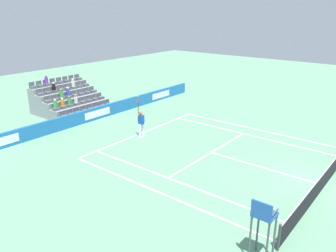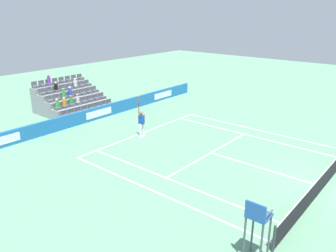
# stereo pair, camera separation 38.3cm
# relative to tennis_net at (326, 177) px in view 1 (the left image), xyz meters

# --- Properties ---
(ground_plane) EXTENTS (80.00, 80.00, 0.00)m
(ground_plane) POSITION_rel_tennis_net_xyz_m (0.00, 0.00, -0.49)
(ground_plane) COLOR #669E77
(line_baseline) EXTENTS (10.97, 0.10, 0.01)m
(line_baseline) POSITION_rel_tennis_net_xyz_m (0.00, -11.89, -0.49)
(line_baseline) COLOR white
(line_baseline) RESTS_ON ground
(line_service) EXTENTS (8.23, 0.10, 0.01)m
(line_service) POSITION_rel_tennis_net_xyz_m (0.00, -6.40, -0.49)
(line_service) COLOR white
(line_service) RESTS_ON ground
(line_centre_service) EXTENTS (0.10, 6.40, 0.01)m
(line_centre_service) POSITION_rel_tennis_net_xyz_m (0.00, -3.20, -0.49)
(line_centre_service) COLOR white
(line_centre_service) RESTS_ON ground
(line_singles_sideline_left) EXTENTS (0.10, 11.89, 0.01)m
(line_singles_sideline_left) POSITION_rel_tennis_net_xyz_m (4.12, -5.95, -0.49)
(line_singles_sideline_left) COLOR white
(line_singles_sideline_left) RESTS_ON ground
(line_singles_sideline_right) EXTENTS (0.10, 11.89, 0.01)m
(line_singles_sideline_right) POSITION_rel_tennis_net_xyz_m (-4.12, -5.95, -0.49)
(line_singles_sideline_right) COLOR white
(line_singles_sideline_right) RESTS_ON ground
(line_doubles_sideline_left) EXTENTS (0.10, 11.89, 0.01)m
(line_doubles_sideline_left) POSITION_rel_tennis_net_xyz_m (5.49, -5.95, -0.49)
(line_doubles_sideline_left) COLOR white
(line_doubles_sideline_left) RESTS_ON ground
(line_doubles_sideline_right) EXTENTS (0.10, 11.89, 0.01)m
(line_doubles_sideline_right) POSITION_rel_tennis_net_xyz_m (-5.49, -5.95, -0.49)
(line_doubles_sideline_right) COLOR white
(line_doubles_sideline_right) RESTS_ON ground
(line_centre_mark) EXTENTS (0.10, 0.20, 0.01)m
(line_centre_mark) POSITION_rel_tennis_net_xyz_m (0.00, -11.79, -0.49)
(line_centre_mark) COLOR white
(line_centre_mark) RESTS_ON ground
(sponsor_barrier) EXTENTS (22.77, 0.22, 0.96)m
(sponsor_barrier) POSITION_rel_tennis_net_xyz_m (0.00, -16.70, -0.01)
(sponsor_barrier) COLOR #1E66AD
(sponsor_barrier) RESTS_ON ground
(tennis_net) EXTENTS (11.97, 0.10, 1.07)m
(tennis_net) POSITION_rel_tennis_net_xyz_m (0.00, 0.00, 0.00)
(tennis_net) COLOR #33383D
(tennis_net) RESTS_ON ground
(tennis_player) EXTENTS (0.53, 0.36, 2.85)m
(tennis_player) POSITION_rel_tennis_net_xyz_m (0.67, -11.43, 0.50)
(tennis_player) COLOR white
(tennis_player) RESTS_ON ground
(umpire_chair) EXTENTS (0.70, 0.70, 2.34)m
(umpire_chair) POSITION_rel_tennis_net_xyz_m (6.76, -0.31, 1.03)
(umpire_chair) COLOR #474C54
(umpire_chair) RESTS_ON ground
(stadium_stand) EXTENTS (4.96, 4.75, 3.01)m
(stadium_stand) POSITION_rel_tennis_net_xyz_m (0.01, -20.27, 0.33)
(stadium_stand) COLOR gray
(stadium_stand) RESTS_ON ground
(loose_tennis_ball) EXTENTS (0.07, 0.07, 0.07)m
(loose_tennis_ball) POSITION_rel_tennis_net_xyz_m (1.53, -3.17, -0.46)
(loose_tennis_ball) COLOR #D1E533
(loose_tennis_ball) RESTS_ON ground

